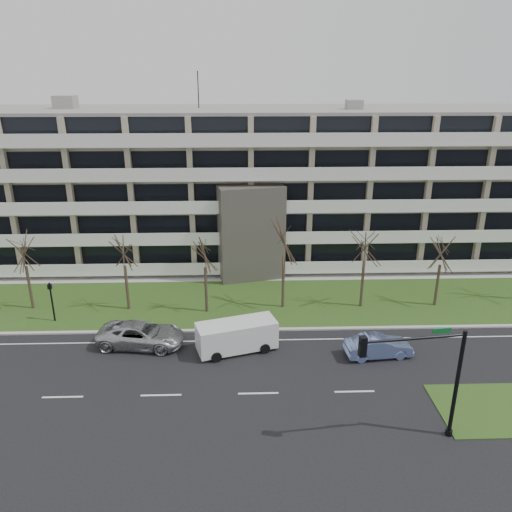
{
  "coord_description": "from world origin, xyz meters",
  "views": [
    {
      "loc": [
        -0.95,
        -25.94,
        18.73
      ],
      "look_at": [
        0.17,
        10.0,
        5.37
      ],
      "focal_mm": 35.0,
      "sensor_mm": 36.0,
      "label": 1
    }
  ],
  "objects_px": {
    "silver_pickup": "(141,335)",
    "traffic_signal": "(425,370)",
    "blue_sedan": "(378,346)",
    "white_van": "(238,334)",
    "pedestrian_signal": "(51,297)"
  },
  "relations": [
    {
      "from": "blue_sedan",
      "to": "pedestrian_signal",
      "type": "bearing_deg",
      "value": 69.94
    },
    {
      "from": "blue_sedan",
      "to": "traffic_signal",
      "type": "xyz_separation_m",
      "value": [
        -0.06,
        -8.36,
        3.56
      ]
    },
    {
      "from": "silver_pickup",
      "to": "traffic_signal",
      "type": "bearing_deg",
      "value": -114.49
    },
    {
      "from": "traffic_signal",
      "to": "silver_pickup",
      "type": "bearing_deg",
      "value": 141.57
    },
    {
      "from": "silver_pickup",
      "to": "traffic_signal",
      "type": "height_order",
      "value": "traffic_signal"
    },
    {
      "from": "silver_pickup",
      "to": "traffic_signal",
      "type": "distance_m",
      "value": 19.93
    },
    {
      "from": "silver_pickup",
      "to": "blue_sedan",
      "type": "xyz_separation_m",
      "value": [
        16.75,
        -1.99,
        -0.09
      ]
    },
    {
      "from": "silver_pickup",
      "to": "traffic_signal",
      "type": "relative_size",
      "value": 0.93
    },
    {
      "from": "blue_sedan",
      "to": "pedestrian_signal",
      "type": "relative_size",
      "value": 1.4
    },
    {
      "from": "silver_pickup",
      "to": "blue_sedan",
      "type": "height_order",
      "value": "silver_pickup"
    },
    {
      "from": "silver_pickup",
      "to": "white_van",
      "type": "relative_size",
      "value": 1.04
    },
    {
      "from": "blue_sedan",
      "to": "traffic_signal",
      "type": "distance_m",
      "value": 9.08
    },
    {
      "from": "white_van",
      "to": "blue_sedan",
      "type": "bearing_deg",
      "value": -23.37
    },
    {
      "from": "white_van",
      "to": "traffic_signal",
      "type": "bearing_deg",
      "value": -61.11
    },
    {
      "from": "traffic_signal",
      "to": "pedestrian_signal",
      "type": "bearing_deg",
      "value": 142.95
    }
  ]
}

